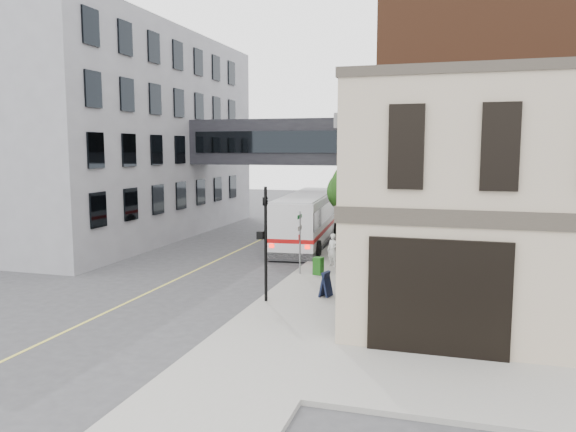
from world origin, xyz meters
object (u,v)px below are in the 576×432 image
Objects in this scene: bus at (308,217)px; newspaper_box at (318,266)px; pedestrian_c at (366,236)px; pedestrian_a at (333,250)px; sandwich_board at (326,284)px; pedestrian_b at (357,247)px.

bus reaches higher than newspaper_box.
pedestrian_a is at bearing -100.59° from pedestrian_c.
pedestrian_a is at bearing -65.38° from bus.
pedestrian_a is 5.84m from sandwich_board.
sandwich_board is (-0.07, -6.92, -0.31)m from pedestrian_b.
pedestrian_a reaches higher than newspaper_box.
pedestrian_b reaches higher than sandwich_board.
pedestrian_a is 2.00× the size of newspaper_box.
pedestrian_c reaches higher than newspaper_box.
newspaper_box is at bearing -99.06° from pedestrian_c.
bus is 4.56m from pedestrian_c.
pedestrian_a is 1.02× the size of pedestrian_b.
newspaper_box is (-1.23, -6.63, -0.48)m from pedestrian_c.
bus is 7.32m from pedestrian_a.
pedestrian_b reaches higher than newspaper_box.
bus is 7.14× the size of pedestrian_a.
bus is 13.05m from sandwich_board.
pedestrian_b is (1.02, 1.16, -0.01)m from pedestrian_a.
pedestrian_a is 4.68m from pedestrian_c.
pedestrian_c is 1.77× the size of sandwich_board.
sandwich_board is (1.21, -3.71, 0.09)m from newspaper_box.
sandwich_board reaches higher than newspaper_box.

